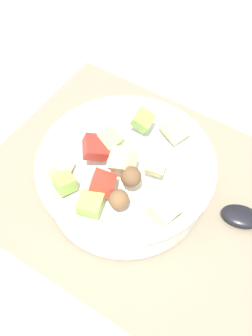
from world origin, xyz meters
TOP-DOWN VIEW (x-y plane):
  - ground_plane at (0.00, 0.00)m, footprint 2.40×2.40m
  - placemat at (0.00, 0.00)m, footprint 0.46×0.37m
  - salad_bowl at (-0.02, -0.01)m, footprint 0.25×0.25m

SIDE VIEW (x-z plane):
  - ground_plane at x=0.00m, z-range 0.00..0.00m
  - placemat at x=0.00m, z-range 0.00..0.01m
  - salad_bowl at x=-0.02m, z-range -0.01..0.11m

